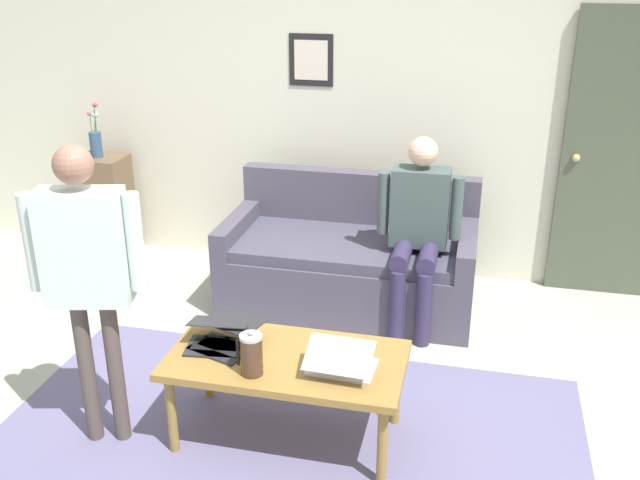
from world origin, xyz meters
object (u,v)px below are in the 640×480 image
Objects in this scene: couch at (350,262)px; side_shelf at (104,208)px; laptop_right at (218,338)px; coffee_table at (286,366)px; laptop_left at (341,363)px; french_press at (251,354)px; person_standing at (86,262)px; person_seated at (418,223)px; laptop_center at (226,338)px; interior_door at (622,158)px; flower_vase at (96,140)px.

couch is 2.04× the size of side_shelf.
laptop_right is 2.59m from side_shelf.
coffee_table is 3.49× the size of laptop_right.
coffee_table is 0.31m from laptop_left.
french_press is 0.28× the size of side_shelf.
french_press reaches higher than coffee_table.
french_press is 0.15× the size of person_standing.
person_seated is at bearing -122.89° from laptop_right.
person_standing is at bearing 48.64° from person_seated.
laptop_center is 1.16× the size of laptop_right.
person_seated is at bearing -98.40° from laptop_left.
interior_door is at bearing -129.82° from coffee_table.
french_press is (0.41, 0.12, 0.06)m from laptop_left.
couch is 1.70m from laptop_left.
couch is (1.81, 0.58, -0.72)m from interior_door.
side_shelf reaches higher than laptop_left.
person_seated is (-1.41, -1.60, -0.28)m from person_standing.
laptop_left is (-0.27, 1.67, 0.22)m from couch.
coffee_table is at bearing -12.05° from laptop_left.
couch is 0.68m from person_seated.
laptop_left is at bearing 81.60° from person_seated.
laptop_center is at bearing 132.64° from side_shelf.
coffee_table is at bearing -123.08° from french_press.
person_seated is (-0.51, -1.38, 0.30)m from coffee_table.
laptop_right is (0.04, 0.00, -0.00)m from laptop_center.
flower_vase is (1.98, -2.14, 0.40)m from french_press.
person_standing is at bearing 23.82° from laptop_center.
laptop_right is at bearing 44.57° from interior_door.
interior_door is 3.93m from flower_vase.
french_press is 0.56× the size of flower_vase.
flower_vase is 2.68m from person_seated.
interior_door reaches higher than laptop_left.
laptop_left reaches higher than coffee_table.
laptop_center is at bearing -174.61° from laptop_right.
laptop_center is 1.65× the size of french_press.
interior_door is 2.03m from couch.
coffee_table is 0.93× the size of person_seated.
laptop_right is 2.63m from flower_vase.
side_shelf is (2.12, -0.35, 0.12)m from couch.
laptop_right is 1.62m from person_seated.
coffee_table is at bearing 174.39° from laptop_center.
laptop_center is at bearing 58.24° from person_seated.
person_standing is at bearing 118.74° from side_shelf.
laptop_left is 0.84× the size of laptop_center.
person_seated is (-0.21, -1.44, 0.21)m from laptop_left.
french_press is (1.95, 2.37, -0.44)m from interior_door.
laptop_left is 1.47m from person_seated.
couch is 1.36× the size of person_seated.
flower_vase is (1.77, -1.92, 0.47)m from laptop_center.
laptop_left is 0.97× the size of laptop_right.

